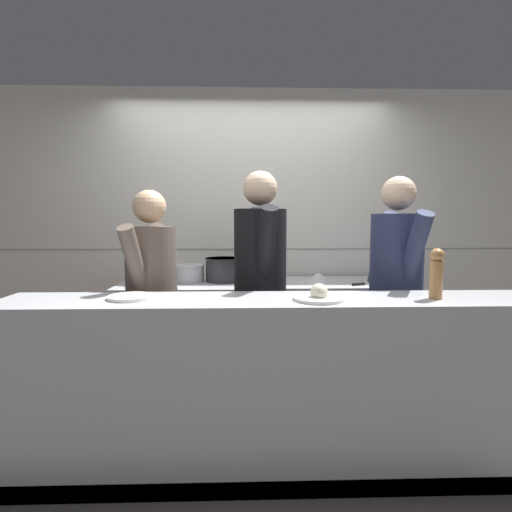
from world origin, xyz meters
TOP-DOWN VIEW (x-y plane):
  - ground_plane at (0.00, 0.00)m, footprint 14.00×14.00m
  - wall_back_tiled at (0.00, 1.36)m, footprint 8.00×0.06m
  - oven_range at (-0.56, 0.96)m, footprint 1.06×0.71m
  - prep_counter at (0.65, 0.96)m, footprint 1.23×0.65m
  - pass_counter at (0.10, -0.23)m, footprint 2.97×0.45m
  - stock_pot at (-0.86, 0.91)m, footprint 0.25×0.25m
  - sauce_pot at (-0.52, 0.98)m, footprint 0.25×0.25m
  - braising_pot at (-0.23, 1.01)m, footprint 0.33×0.33m
  - mixing_bowl_steel at (0.56, 0.93)m, footprint 0.25×0.25m
  - chefs_knife at (0.93, 0.80)m, footprint 0.32×0.15m
  - plated_dish_main at (-0.68, -0.20)m, footprint 0.24×0.24m
  - plated_dish_appetiser at (0.34, -0.27)m, footprint 0.27×0.27m
  - pepper_mill at (0.98, -0.26)m, footprint 0.08×0.08m
  - chef_head_cook at (-0.67, 0.25)m, footprint 0.40×0.70m
  - chef_sous at (0.05, 0.34)m, footprint 0.40×0.77m
  - chef_line at (0.97, 0.29)m, footprint 0.39×0.75m

SIDE VIEW (x-z plane):
  - ground_plane at x=0.00m, z-range 0.00..0.00m
  - prep_counter at x=0.65m, z-range 0.00..0.90m
  - oven_range at x=-0.56m, z-range 0.00..0.90m
  - pass_counter at x=0.10m, z-range 0.00..0.99m
  - chef_head_cook at x=-0.67m, z-range 0.09..1.71m
  - chefs_knife at x=0.93m, z-range 0.90..0.92m
  - mixing_bowl_steel at x=0.56m, z-range 0.90..0.98m
  - chef_line at x=0.97m, z-range 0.10..1.81m
  - chef_sous at x=0.05m, z-range 0.10..1.85m
  - stock_pot at x=-0.86m, z-range 0.90..1.05m
  - sauce_pot at x=-0.52m, z-range 0.91..1.05m
  - braising_pot at x=-0.23m, z-range 0.91..1.10m
  - plated_dish_main at x=-0.68m, z-range 1.00..1.01m
  - plated_dish_appetiser at x=0.34m, z-range 0.97..1.07m
  - pepper_mill at x=0.98m, z-range 1.00..1.28m
  - wall_back_tiled at x=0.00m, z-range 0.00..2.60m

